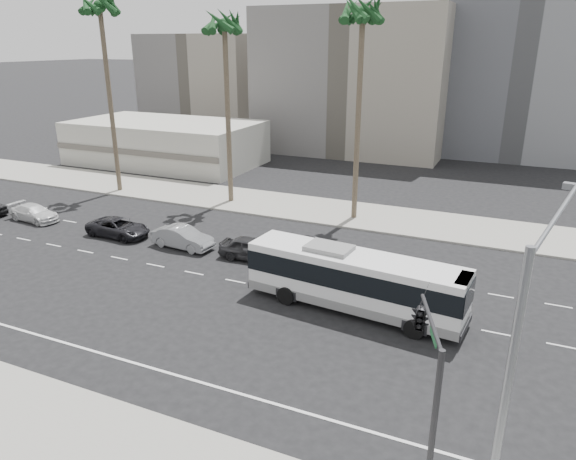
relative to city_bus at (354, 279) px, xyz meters
The scene contains 16 objects.
ground 2.48m from the city_bus, 164.04° to the left, with size 700.00×700.00×0.00m, color black.
sidewalk_north 16.15m from the city_bus, 95.86° to the left, with size 120.00×7.00×0.15m, color gray.
commercial_low 41.25m from the city_bus, 140.09° to the left, with size 22.00×12.16×5.00m.
midrise_beige_west 48.01m from the city_bus, 106.70° to the left, with size 24.00×18.00×18.00m, color slate.
midrise_gray_center 54.03m from the city_bus, 83.09° to the left, with size 20.00×20.00×26.00m, color #5C5D63.
midrise_beige_far 64.43m from the city_bus, 128.15° to the left, with size 18.00×16.00×15.00m, color slate.
city_bus is the anchor object (origin of this frame).
car_a 9.28m from the city_bus, 154.39° to the left, with size 4.50×1.81×1.53m, color #2A2A2C.
car_b 14.39m from the city_bus, 164.22° to the left, with size 4.63×1.61×1.52m, color gray.
car_c 20.02m from the city_bus, 168.72° to the left, with size 4.96×2.29×1.38m, color black.
car_d 28.73m from the city_bus, behind, with size 4.57×1.86×1.33m, color silver.
streetlight_corner 15.17m from the city_bus, 57.76° to the right, with size 1.66×4.68×10.08m.
traffic_signal 11.50m from the city_bus, 62.40° to the right, with size 2.90×4.01×6.28m.
palm_near 20.86m from the city_bus, 106.98° to the left, with size 5.07×5.07×17.06m.
palm_mid 25.87m from the city_bus, 137.05° to the left, with size 5.34×5.34×16.48m.
palm_far 34.72m from the city_bus, 153.57° to the left, with size 5.27×5.27×18.09m.
Camera 1 is at (8.78, -25.40, 13.81)m, focal length 32.75 mm.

